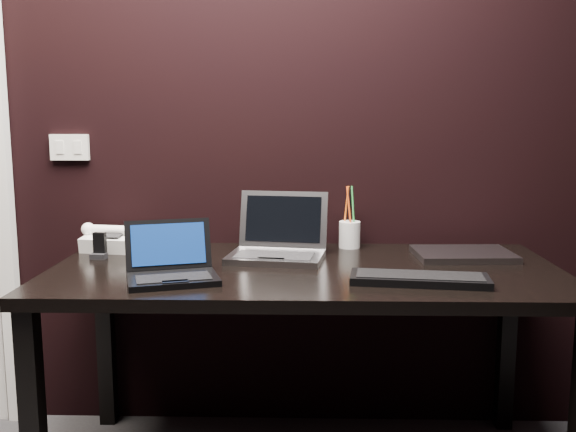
{
  "coord_description": "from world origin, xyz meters",
  "views": [
    {
      "loc": [
        0.3,
        -0.7,
        1.24
      ],
      "look_at": [
        0.24,
        1.35,
        0.92
      ],
      "focal_mm": 40.0,
      "sensor_mm": 36.0,
      "label": 1
    }
  ],
  "objects_px": {
    "desk": "(305,289)",
    "netbook": "(172,269)",
    "silver_laptop": "(278,246)",
    "desk_phone": "(111,239)",
    "closed_laptop": "(463,254)",
    "mobile_phone": "(100,249)",
    "ext_keyboard": "(419,279)",
    "pen_cup": "(350,233)"
  },
  "relations": [
    {
      "from": "desk",
      "to": "netbook",
      "type": "xyz_separation_m",
      "value": [
        -0.41,
        -0.18,
        0.11
      ]
    },
    {
      "from": "silver_laptop",
      "to": "desk_phone",
      "type": "xyz_separation_m",
      "value": [
        -0.63,
        0.12,
        -0.0
      ]
    },
    {
      "from": "silver_laptop",
      "to": "closed_laptop",
      "type": "bearing_deg",
      "value": 2.0
    },
    {
      "from": "closed_laptop",
      "to": "desk_phone",
      "type": "xyz_separation_m",
      "value": [
        -1.3,
        0.1,
        0.03
      ]
    },
    {
      "from": "silver_laptop",
      "to": "mobile_phone",
      "type": "bearing_deg",
      "value": -177.87
    },
    {
      "from": "ext_keyboard",
      "to": "pen_cup",
      "type": "xyz_separation_m",
      "value": [
        -0.18,
        0.52,
        0.04
      ]
    },
    {
      "from": "closed_laptop",
      "to": "pen_cup",
      "type": "distance_m",
      "value": 0.43
    },
    {
      "from": "desk",
      "to": "ext_keyboard",
      "type": "bearing_deg",
      "value": -30.0
    },
    {
      "from": "desk_phone",
      "to": "pen_cup",
      "type": "bearing_deg",
      "value": 4.36
    },
    {
      "from": "desk_phone",
      "to": "pen_cup",
      "type": "xyz_separation_m",
      "value": [
        0.9,
        0.07,
        0.01
      ]
    },
    {
      "from": "silver_laptop",
      "to": "mobile_phone",
      "type": "height_order",
      "value": "silver_laptop"
    },
    {
      "from": "silver_laptop",
      "to": "pen_cup",
      "type": "xyz_separation_m",
      "value": [
        0.27,
        0.19,
        0.01
      ]
    },
    {
      "from": "silver_laptop",
      "to": "closed_laptop",
      "type": "distance_m",
      "value": 0.66
    },
    {
      "from": "netbook",
      "to": "ext_keyboard",
      "type": "distance_m",
      "value": 0.76
    },
    {
      "from": "ext_keyboard",
      "to": "pen_cup",
      "type": "distance_m",
      "value": 0.55
    },
    {
      "from": "ext_keyboard",
      "to": "desk",
      "type": "bearing_deg",
      "value": 150.0
    },
    {
      "from": "desk_phone",
      "to": "pen_cup",
      "type": "height_order",
      "value": "pen_cup"
    },
    {
      "from": "ext_keyboard",
      "to": "pen_cup",
      "type": "bearing_deg",
      "value": 108.56
    },
    {
      "from": "desk",
      "to": "ext_keyboard",
      "type": "xyz_separation_m",
      "value": [
        0.35,
        -0.2,
        0.09
      ]
    },
    {
      "from": "closed_laptop",
      "to": "desk_phone",
      "type": "distance_m",
      "value": 1.3
    },
    {
      "from": "netbook",
      "to": "desk_phone",
      "type": "bearing_deg",
      "value": 126.05
    },
    {
      "from": "ext_keyboard",
      "to": "closed_laptop",
      "type": "distance_m",
      "value": 0.42
    },
    {
      "from": "netbook",
      "to": "desk_phone",
      "type": "relative_size",
      "value": 1.41
    },
    {
      "from": "desk",
      "to": "closed_laptop",
      "type": "bearing_deg",
      "value": 15.7
    },
    {
      "from": "pen_cup",
      "to": "mobile_phone",
      "type": "bearing_deg",
      "value": -166.8
    },
    {
      "from": "ext_keyboard",
      "to": "closed_laptop",
      "type": "bearing_deg",
      "value": 58.55
    },
    {
      "from": "desk",
      "to": "pen_cup",
      "type": "distance_m",
      "value": 0.39
    },
    {
      "from": "silver_laptop",
      "to": "closed_laptop",
      "type": "xyz_separation_m",
      "value": [
        0.66,
        0.02,
        -0.03
      ]
    },
    {
      "from": "mobile_phone",
      "to": "pen_cup",
      "type": "xyz_separation_m",
      "value": [
        0.9,
        0.21,
        0.02
      ]
    },
    {
      "from": "netbook",
      "to": "desk_phone",
      "type": "distance_m",
      "value": 0.54
    },
    {
      "from": "mobile_phone",
      "to": "closed_laptop",
      "type": "bearing_deg",
      "value": 2.06
    },
    {
      "from": "netbook",
      "to": "mobile_phone",
      "type": "bearing_deg",
      "value": 137.3
    },
    {
      "from": "desk_phone",
      "to": "pen_cup",
      "type": "relative_size",
      "value": 0.98
    },
    {
      "from": "desk",
      "to": "mobile_phone",
      "type": "distance_m",
      "value": 0.75
    },
    {
      "from": "silver_laptop",
      "to": "pen_cup",
      "type": "relative_size",
      "value": 1.54
    },
    {
      "from": "desk",
      "to": "closed_laptop",
      "type": "distance_m",
      "value": 0.59
    },
    {
      "from": "desk",
      "to": "silver_laptop",
      "type": "relative_size",
      "value": 4.64
    },
    {
      "from": "desk",
      "to": "desk_phone",
      "type": "bearing_deg",
      "value": 160.74
    },
    {
      "from": "netbook",
      "to": "ext_keyboard",
      "type": "xyz_separation_m",
      "value": [
        0.76,
        -0.02,
        -0.02
      ]
    },
    {
      "from": "netbook",
      "to": "desk_phone",
      "type": "xyz_separation_m",
      "value": [
        -0.32,
        0.44,
        0.01
      ]
    },
    {
      "from": "desk",
      "to": "netbook",
      "type": "bearing_deg",
      "value": -156.34
    },
    {
      "from": "closed_laptop",
      "to": "mobile_phone",
      "type": "relative_size",
      "value": 3.8
    }
  ]
}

